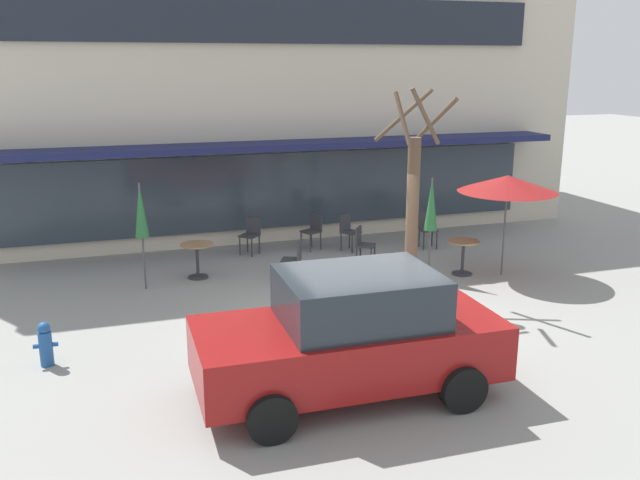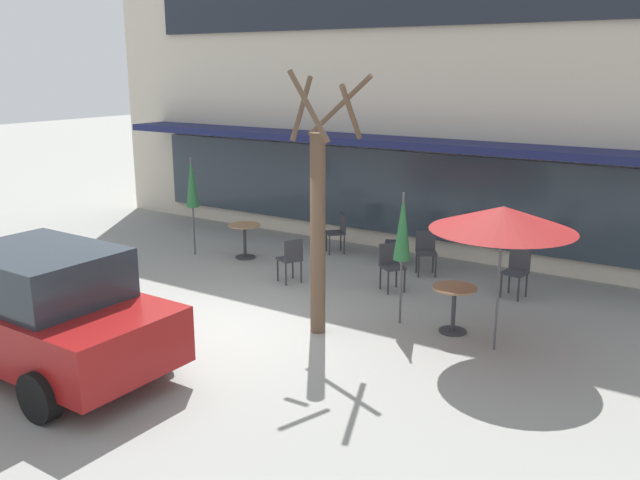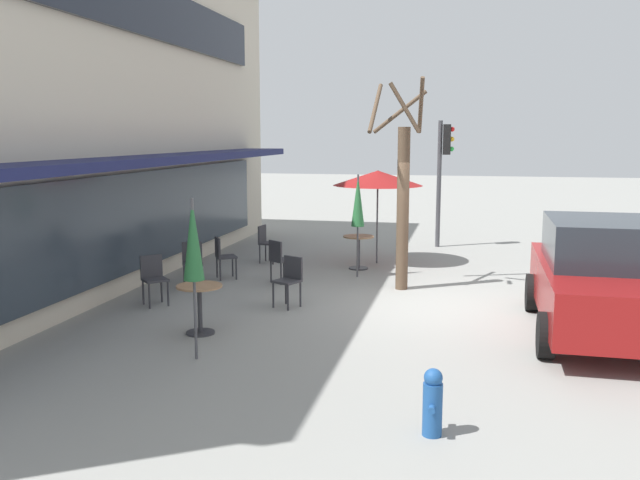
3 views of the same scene
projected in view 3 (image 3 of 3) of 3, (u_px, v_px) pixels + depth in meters
ground_plane at (441, 307)px, 11.98m from camera, size 80.00×80.00×0.00m
cafe_table_near_wall at (200, 301)px, 10.32m from camera, size 0.70×0.70×0.76m
cafe_table_streetside at (359, 247)px, 15.34m from camera, size 0.70×0.70×0.76m
patio_umbrella_green_folded at (378, 178)px, 15.81m from camera, size 2.10×2.10×2.20m
patio_umbrella_cream_folded at (193, 241)px, 8.97m from camera, size 0.28×0.28×2.20m
patio_umbrella_corner_open at (358, 201)px, 14.30m from camera, size 0.28×0.28×2.20m
cafe_chair_0 at (266, 241)px, 16.11m from camera, size 0.45×0.45×0.89m
cafe_chair_1 at (223, 254)px, 14.27m from camera, size 0.55×0.55×0.89m
cafe_chair_2 at (154, 276)px, 12.10m from camera, size 0.57×0.57×0.89m
cafe_chair_3 at (192, 261)px, 13.57m from camera, size 0.53×0.53×0.89m
cafe_chair_4 at (290, 277)px, 11.97m from camera, size 0.53×0.53×0.89m
cafe_chair_5 at (279, 258)px, 13.87m from camera, size 0.56×0.56×0.89m
parked_sedan at (602, 278)px, 10.21m from camera, size 4.23×2.08×1.76m
street_tree at (402, 194)px, 13.14m from camera, size 1.25×1.06×4.09m
traffic_light_pole at (443, 162)px, 18.11m from camera, size 0.26×0.44×3.40m
fire_hydrant at (433, 402)px, 6.82m from camera, size 0.36×0.20×0.71m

